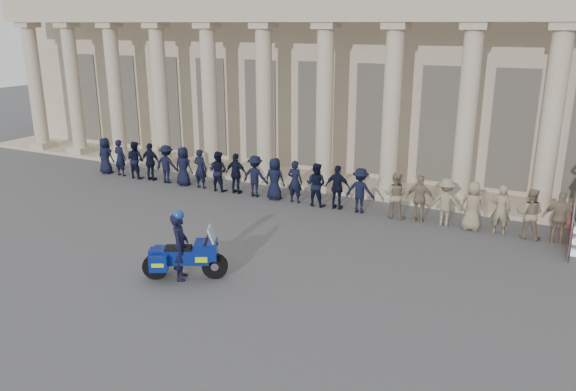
% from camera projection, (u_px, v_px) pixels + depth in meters
% --- Properties ---
extents(ground, '(90.00, 90.00, 0.00)m').
position_uv_depth(ground, '(246.00, 273.00, 14.67)').
color(ground, '#464649').
rests_on(ground, ground).
extents(building, '(40.00, 12.50, 9.00)m').
position_uv_depth(building, '(409.00, 62.00, 25.90)').
color(building, tan).
rests_on(building, ground).
extents(officer_rank, '(19.52, 0.59, 1.56)m').
position_uv_depth(officer_rank, '(306.00, 183.00, 20.03)').
color(officer_rank, black).
rests_on(officer_rank, ground).
extents(motorcycle, '(1.98, 1.39, 1.39)m').
position_uv_depth(motorcycle, '(186.00, 256.00, 14.18)').
color(motorcycle, black).
rests_on(motorcycle, ground).
extents(rider, '(0.67, 0.76, 1.85)m').
position_uv_depth(rider, '(180.00, 245.00, 14.08)').
color(rider, black).
rests_on(rider, ground).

